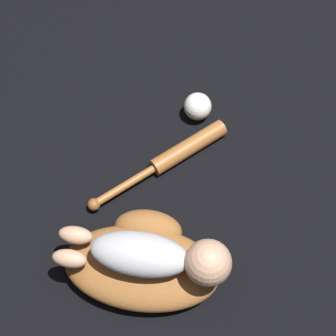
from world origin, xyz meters
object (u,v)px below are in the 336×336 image
Objects in this scene: baseball_glove at (143,261)px; baby_figure at (157,256)px; baseball_bat at (175,156)px; baseball at (198,106)px.

baseball_glove is 1.06× the size of baby_figure.
baseball_bat is (-0.08, 0.30, -0.02)m from baseball_glove.
baseball is (-0.02, 0.16, 0.02)m from baseball_bat.
baseball_glove reaches higher than baseball.
baby_figure is 1.00× the size of baseball_bat.
baseball_bat is at bearing -83.72° from baseball.
baby_figure is 0.49m from baseball.
baseball_bat is at bearing 104.99° from baseball_glove.
baby_figure reaches higher than baseball_bat.
baby_figure is 0.34m from baseball_bat.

